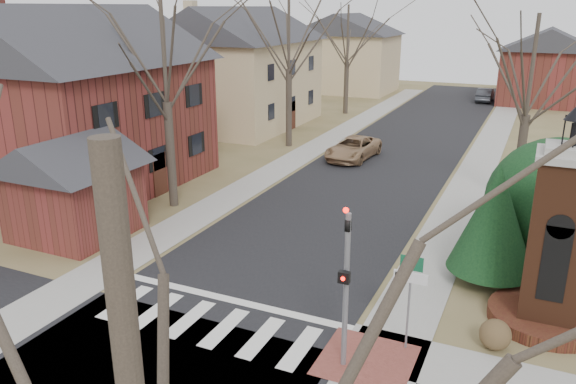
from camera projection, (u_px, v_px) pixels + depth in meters
The scene contains 24 objects.
ground at pixel (191, 338), 15.77m from camera, with size 120.00×120.00×0.00m, color brown.
main_street at pixel (391, 157), 34.76m from camera, with size 8.00×70.00×0.01m, color black.
crosswalk_zone at pixel (207, 323), 16.45m from camera, with size 8.00×2.20×0.02m, color silver.
stop_bar at pixel (232, 300), 17.75m from camera, with size 8.00×0.35×0.02m, color silver.
sidewalk_right_main at pixel (479, 166), 32.71m from camera, with size 2.00×60.00×0.02m, color gray.
sidewalk_left at pixel (314, 148), 36.81m from camera, with size 2.00×60.00×0.02m, color gray.
curb_apron at pixel (366, 360), 14.73m from camera, with size 2.40×2.40×0.02m, color brown.
traffic_signal_pole at pixel (346, 275), 13.75m from camera, with size 0.28×0.41×4.50m.
sign_post at pixel (410, 284), 14.66m from camera, with size 0.90×0.07×2.75m.
brick_gate_monument at pixel (554, 255), 15.85m from camera, with size 3.20×3.20×6.47m.
house_brick_left at pixel (81, 95), 28.06m from camera, with size 9.80×11.80×9.42m.
house_stucco_left at pixel (239, 65), 42.96m from camera, with size 9.80×12.80×9.28m.
garage_left at pixel (72, 181), 22.30m from camera, with size 4.80×4.80×4.29m.
house_distant_left at pixel (346, 51), 60.61m from camera, with size 10.80×8.80×8.53m.
house_distant_right at pixel (547, 65), 52.91m from camera, with size 8.80×8.80×7.30m.
evergreen_near at pixel (495, 218), 18.25m from camera, with size 2.80×2.80×4.10m.
evergreen_mass at pixel (556, 200), 19.66m from camera, with size 4.80×4.80×4.80m, color black.
bare_tree_0 at pixel (163, 35), 23.88m from camera, with size 8.05×8.05×11.15m.
bare_tree_1 at pixel (289, 20), 35.00m from camera, with size 8.40×8.40×11.64m.
bare_tree_2 at pixel (348, 30), 46.74m from camera, with size 7.35×7.35×10.19m.
bare_tree_3 at pixel (534, 59), 24.52m from camera, with size 7.00×7.00×9.70m.
pickup_truck at pixel (353, 148), 34.12m from camera, with size 2.19×4.76×1.32m, color #9D7956.
distant_car at pixel (485, 95), 54.73m from camera, with size 1.40×4.01×1.32m, color #3A3D42.
dry_shrub_left at pixel (495, 335), 15.15m from camera, with size 0.85×0.85×0.85m, color brown.
Camera 1 is at (8.16, -11.31, 8.84)m, focal length 35.00 mm.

